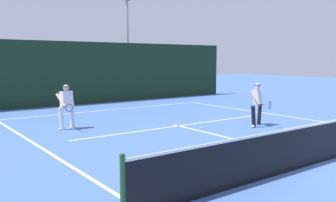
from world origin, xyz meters
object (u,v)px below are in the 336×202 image
Objects in this scene: player_near at (257,102)px; player_far at (67,105)px; tennis_ball at (201,128)px; light_pole at (127,34)px.

player_near reaches higher than player_far.
player_near is at bearing -19.97° from tennis_ball.
tennis_ball is at bearing 130.77° from player_far.
light_pole reaches higher than player_near.
player_near is 1.01× the size of player_far.
player_near reaches higher than tennis_ball.
light_pole is (7.70, 8.76, 3.35)m from player_far.
light_pole reaches higher than tennis_ball.
player_far is 5.04m from tennis_ball.
tennis_ball is 12.98m from light_pole.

